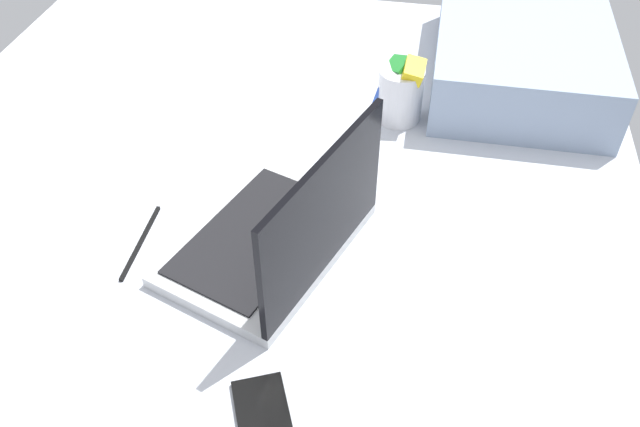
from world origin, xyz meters
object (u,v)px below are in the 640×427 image
(laptop, at_px, (280,235))
(snack_cup, at_px, (399,92))
(cell_phone, at_px, (265,424))
(pillow, at_px, (521,51))

(laptop, xyz_separation_m, snack_cup, (-0.42, 0.15, 0.02))
(cell_phone, bearing_deg, pillow, 45.83)
(snack_cup, bearing_deg, laptop, -19.04)
(snack_cup, height_order, cell_phone, snack_cup)
(laptop, bearing_deg, pillow, 168.03)
(snack_cup, height_order, pillow, snack_cup)
(laptop, relative_size, snack_cup, 2.73)
(laptop, height_order, pillow, laptop)
(snack_cup, bearing_deg, cell_phone, -7.76)
(pillow, bearing_deg, snack_cup, -50.03)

